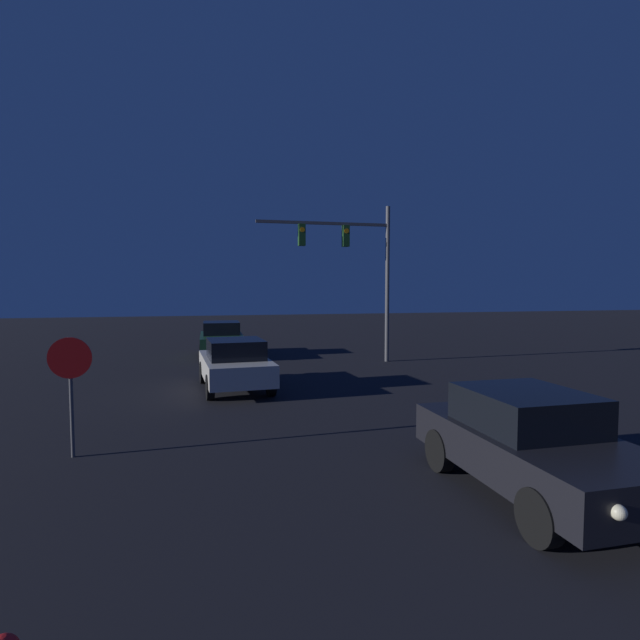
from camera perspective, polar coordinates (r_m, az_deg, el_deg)
car_near at (r=8.67m, az=23.00°, el=-12.80°), size 2.02×4.39×1.62m
car_mid at (r=16.16m, az=-9.68°, el=-4.94°), size 2.21×4.47×1.62m
car_far at (r=24.11m, az=-11.19°, el=-2.10°), size 2.08×4.42×1.62m
traffic_signal_mast at (r=21.56m, az=4.11°, el=7.09°), size 5.82×0.30×6.76m
stop_sign at (r=10.63m, az=-26.63°, el=-5.44°), size 0.79×0.07×2.32m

